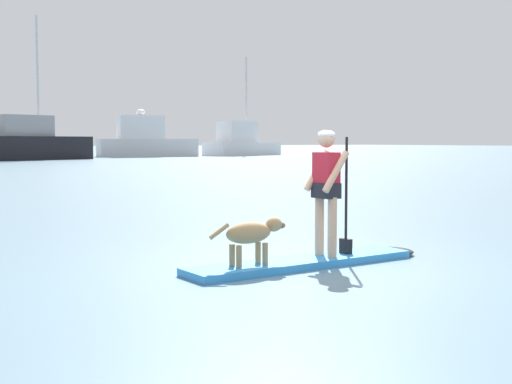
{
  "coord_description": "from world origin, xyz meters",
  "views": [
    {
      "loc": [
        -5.65,
        -6.8,
        1.61
      ],
      "look_at": [
        0.0,
        1.0,
        0.9
      ],
      "focal_mm": 48.77,
      "sensor_mm": 36.0,
      "label": 1
    }
  ],
  "objects_px": {
    "person_paddler": "(327,184)",
    "moored_boat_starboard": "(241,143)",
    "paddleboard": "(316,261)",
    "moored_boat_port": "(31,143)",
    "dog": "(252,234)",
    "moored_boat_center": "(145,141)"
  },
  "relations": [
    {
      "from": "person_paddler",
      "to": "moored_boat_starboard",
      "type": "relative_size",
      "value": 0.15
    },
    {
      "from": "dog",
      "to": "moored_boat_port",
      "type": "distance_m",
      "value": 54.09
    },
    {
      "from": "person_paddler",
      "to": "moored_boat_starboard",
      "type": "height_order",
      "value": "moored_boat_starboard"
    },
    {
      "from": "person_paddler",
      "to": "dog",
      "type": "relative_size",
      "value": 1.5
    },
    {
      "from": "moored_boat_center",
      "to": "person_paddler",
      "type": "bearing_deg",
      "value": -114.75
    },
    {
      "from": "paddleboard",
      "to": "moored_boat_center",
      "type": "bearing_deg",
      "value": 65.1
    },
    {
      "from": "person_paddler",
      "to": "moored_boat_port",
      "type": "xyz_separation_m",
      "value": [
        13.09,
        52.2,
        0.41
      ]
    },
    {
      "from": "person_paddler",
      "to": "moored_boat_port",
      "type": "distance_m",
      "value": 53.82
    },
    {
      "from": "paddleboard",
      "to": "person_paddler",
      "type": "height_order",
      "value": "person_paddler"
    },
    {
      "from": "dog",
      "to": "moored_boat_center",
      "type": "xyz_separation_m",
      "value": [
        27.62,
        57.33,
        1.08
      ]
    },
    {
      "from": "person_paddler",
      "to": "moored_boat_starboard",
      "type": "xyz_separation_m",
      "value": [
        37.71,
        56.53,
        0.36
      ]
    },
    {
      "from": "dog",
      "to": "moored_boat_starboard",
      "type": "relative_size",
      "value": 0.1
    },
    {
      "from": "person_paddler",
      "to": "dog",
      "type": "xyz_separation_m",
      "value": [
        -1.18,
        0.04,
        -0.57
      ]
    },
    {
      "from": "dog",
      "to": "moored_boat_port",
      "type": "bearing_deg",
      "value": 74.7
    },
    {
      "from": "paddleboard",
      "to": "person_paddler",
      "type": "bearing_deg",
      "value": -1.71
    },
    {
      "from": "moored_boat_port",
      "to": "moored_boat_center",
      "type": "distance_m",
      "value": 14.31
    },
    {
      "from": "paddleboard",
      "to": "person_paddler",
      "type": "relative_size",
      "value": 2.16
    },
    {
      "from": "paddleboard",
      "to": "moored_boat_port",
      "type": "bearing_deg",
      "value": 75.73
    },
    {
      "from": "dog",
      "to": "moored_boat_port",
      "type": "relative_size",
      "value": 0.09
    },
    {
      "from": "moored_boat_starboard",
      "to": "moored_boat_port",
      "type": "bearing_deg",
      "value": -170.03
    },
    {
      "from": "moored_boat_port",
      "to": "person_paddler",
      "type": "bearing_deg",
      "value": -104.08
    },
    {
      "from": "moored_boat_center",
      "to": "moored_boat_port",
      "type": "bearing_deg",
      "value": -158.84
    }
  ]
}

